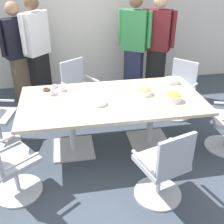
{
  "coord_description": "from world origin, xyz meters",
  "views": [
    {
      "loc": [
        -0.57,
        -3.24,
        2.38
      ],
      "look_at": [
        0.0,
        0.0,
        0.55
      ],
      "focal_mm": 44.78,
      "sensor_mm": 36.0,
      "label": 1
    }
  ],
  "objects_px": {
    "office_chair_5": "(178,92)",
    "person_standing_1": "(37,49)",
    "person_standing_2": "(134,45)",
    "office_chair_0": "(79,91)",
    "person_standing_0": "(19,53)",
    "snack_bowl_chips_yellow": "(173,97)",
    "conference_table": "(112,107)",
    "plate_stack": "(99,103)",
    "office_chair_3": "(163,169)",
    "person_standing_3": "(157,45)",
    "napkin_pile": "(172,81)",
    "donut_platter": "(54,90)",
    "snack_bowl_cookies": "(144,91)",
    "office_chair_2": "(9,166)"
  },
  "relations": [
    {
      "from": "person_standing_0",
      "to": "person_standing_2",
      "type": "distance_m",
      "value": 2.05
    },
    {
      "from": "snack_bowl_chips_yellow",
      "to": "person_standing_1",
      "type": "bearing_deg",
      "value": 133.64
    },
    {
      "from": "person_standing_0",
      "to": "napkin_pile",
      "type": "distance_m",
      "value": 2.67
    },
    {
      "from": "office_chair_3",
      "to": "person_standing_3",
      "type": "distance_m",
      "value": 2.81
    },
    {
      "from": "office_chair_5",
      "to": "napkin_pile",
      "type": "distance_m",
      "value": 0.62
    },
    {
      "from": "snack_bowl_cookies",
      "to": "plate_stack",
      "type": "relative_size",
      "value": 1.02
    },
    {
      "from": "conference_table",
      "to": "person_standing_1",
      "type": "relative_size",
      "value": 1.28
    },
    {
      "from": "person_standing_1",
      "to": "plate_stack",
      "type": "xyz_separation_m",
      "value": [
        0.84,
        -1.82,
        -0.22
      ]
    },
    {
      "from": "office_chair_5",
      "to": "person_standing_1",
      "type": "height_order",
      "value": "person_standing_1"
    },
    {
      "from": "conference_table",
      "to": "napkin_pile",
      "type": "bearing_deg",
      "value": 20.66
    },
    {
      "from": "person_standing_2",
      "to": "office_chair_0",
      "type": "bearing_deg",
      "value": 59.8
    },
    {
      "from": "office_chair_5",
      "to": "snack_bowl_chips_yellow",
      "type": "height_order",
      "value": "office_chair_5"
    },
    {
      "from": "person_standing_2",
      "to": "donut_platter",
      "type": "distance_m",
      "value": 1.94
    },
    {
      "from": "office_chair_0",
      "to": "office_chair_5",
      "type": "xyz_separation_m",
      "value": [
        1.64,
        -0.33,
        0.0
      ]
    },
    {
      "from": "office_chair_5",
      "to": "person_standing_0",
      "type": "xyz_separation_m",
      "value": [
        -2.6,
        0.97,
        0.52
      ]
    },
    {
      "from": "person_standing_0",
      "to": "person_standing_2",
      "type": "relative_size",
      "value": 0.95
    },
    {
      "from": "office_chair_0",
      "to": "office_chair_3",
      "type": "height_order",
      "value": "same"
    },
    {
      "from": "conference_table",
      "to": "person_standing_0",
      "type": "bearing_deg",
      "value": 128.11
    },
    {
      "from": "office_chair_0",
      "to": "napkin_pile",
      "type": "distance_m",
      "value": 1.56
    },
    {
      "from": "person_standing_3",
      "to": "napkin_pile",
      "type": "bearing_deg",
      "value": 116.66
    },
    {
      "from": "person_standing_0",
      "to": "donut_platter",
      "type": "relative_size",
      "value": 5.34
    },
    {
      "from": "office_chair_5",
      "to": "napkin_pile",
      "type": "bearing_deg",
      "value": 99.34
    },
    {
      "from": "snack_bowl_cookies",
      "to": "person_standing_3",
      "type": "bearing_deg",
      "value": 66.45
    },
    {
      "from": "person_standing_3",
      "to": "napkin_pile",
      "type": "relative_size",
      "value": 12.2
    },
    {
      "from": "office_chair_0",
      "to": "donut_platter",
      "type": "xyz_separation_m",
      "value": [
        -0.37,
        -0.71,
        0.36
      ]
    },
    {
      "from": "office_chair_2",
      "to": "snack_bowl_chips_yellow",
      "type": "bearing_deg",
      "value": 68.74
    },
    {
      "from": "conference_table",
      "to": "office_chair_2",
      "type": "height_order",
      "value": "office_chair_2"
    },
    {
      "from": "snack_bowl_cookies",
      "to": "napkin_pile",
      "type": "xyz_separation_m",
      "value": [
        0.51,
        0.31,
        -0.01
      ]
    },
    {
      "from": "donut_platter",
      "to": "napkin_pile",
      "type": "distance_m",
      "value": 1.71
    },
    {
      "from": "office_chair_5",
      "to": "person_standing_0",
      "type": "relative_size",
      "value": 0.51
    },
    {
      "from": "napkin_pile",
      "to": "office_chair_3",
      "type": "bearing_deg",
      "value": -112.41
    },
    {
      "from": "person_standing_3",
      "to": "snack_bowl_chips_yellow",
      "type": "height_order",
      "value": "person_standing_3"
    },
    {
      "from": "office_chair_3",
      "to": "person_standing_1",
      "type": "bearing_deg",
      "value": 99.36
    },
    {
      "from": "plate_stack",
      "to": "napkin_pile",
      "type": "height_order",
      "value": "napkin_pile"
    },
    {
      "from": "office_chair_0",
      "to": "snack_bowl_chips_yellow",
      "type": "xyz_separation_m",
      "value": [
        1.15,
        -1.27,
        0.4
      ]
    },
    {
      "from": "office_chair_5",
      "to": "plate_stack",
      "type": "bearing_deg",
      "value": 78.84
    },
    {
      "from": "person_standing_0",
      "to": "napkin_pile",
      "type": "height_order",
      "value": "person_standing_0"
    },
    {
      "from": "office_chair_5",
      "to": "person_standing_3",
      "type": "xyz_separation_m",
      "value": [
        -0.14,
        0.83,
        0.58
      ]
    },
    {
      "from": "office_chair_2",
      "to": "snack_bowl_cookies",
      "type": "xyz_separation_m",
      "value": [
        1.72,
        0.79,
        0.39
      ]
    },
    {
      "from": "conference_table",
      "to": "office_chair_0",
      "type": "height_order",
      "value": "office_chair_0"
    },
    {
      "from": "snack_bowl_cookies",
      "to": "snack_bowl_chips_yellow",
      "type": "bearing_deg",
      "value": -38.2
    },
    {
      "from": "person_standing_1",
      "to": "person_standing_0",
      "type": "bearing_deg",
      "value": -50.94
    },
    {
      "from": "office_chair_5",
      "to": "person_standing_3",
      "type": "bearing_deg",
      "value": -32.34
    },
    {
      "from": "snack_bowl_chips_yellow",
      "to": "plate_stack",
      "type": "distance_m",
      "value": 0.96
    },
    {
      "from": "plate_stack",
      "to": "napkin_pile",
      "type": "xyz_separation_m",
      "value": [
        1.15,
        0.49,
        0.02
      ]
    },
    {
      "from": "snack_bowl_chips_yellow",
      "to": "snack_bowl_cookies",
      "type": "xyz_separation_m",
      "value": [
        -0.31,
        0.25,
        -0.01
      ]
    },
    {
      "from": "person_standing_3",
      "to": "person_standing_2",
      "type": "bearing_deg",
      "value": 24.31
    },
    {
      "from": "office_chair_0",
      "to": "plate_stack",
      "type": "distance_m",
      "value": 1.27
    },
    {
      "from": "person_standing_3",
      "to": "snack_bowl_chips_yellow",
      "type": "bearing_deg",
      "value": 112.92
    },
    {
      "from": "person_standing_0",
      "to": "snack_bowl_chips_yellow",
      "type": "height_order",
      "value": "person_standing_0"
    }
  ]
}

